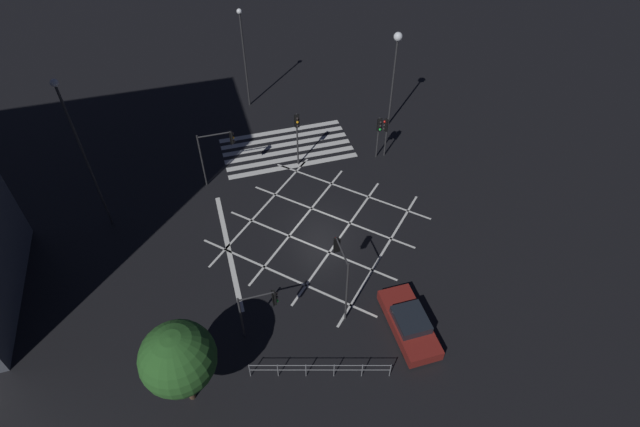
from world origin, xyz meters
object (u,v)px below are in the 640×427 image
traffic_light_se_main (218,146)px  street_lamp_far (396,54)px  street_lamp_west (79,143)px  street_tree_near (178,359)px  traffic_light_sw_main (386,130)px  traffic_light_ne_main (261,304)px  traffic_light_median_south (297,130)px  street_lamp_east (243,47)px  traffic_light_sw_cross (379,130)px  traffic_light_median_north (341,265)px  waiting_car (409,323)px

traffic_light_se_main → street_lamp_far: (-13.69, -3.34, 2.95)m
street_lamp_west → street_tree_near: 14.00m
traffic_light_sw_main → traffic_light_ne_main: bearing=47.0°
traffic_light_sw_main → traffic_light_se_main: 11.82m
traffic_light_ne_main → street_lamp_far: (-13.42, -16.02, 3.63)m
traffic_light_ne_main → traffic_light_median_south: bearing=68.2°
traffic_light_ne_main → street_lamp_east: bearing=81.5°
street_lamp_east → traffic_light_ne_main: bearing=81.5°
traffic_light_median_south → traffic_light_ne_main: traffic_light_median_south is taller
traffic_light_se_main → street_lamp_east: (-3.56, -9.35, 2.06)m
street_tree_near → traffic_light_sw_cross: bearing=-135.3°
street_lamp_west → street_lamp_far: (-21.21, -5.41, -0.33)m
traffic_light_se_main → street_lamp_west: (7.52, 2.06, 3.28)m
street_lamp_east → street_tree_near: (7.32, 24.60, -1.58)m
traffic_light_sw_main → street_lamp_west: (19.30, 1.72, 4.04)m
traffic_light_sw_main → traffic_light_sw_cross: size_ratio=0.95×
traffic_light_sw_cross → street_tree_near: 21.15m
street_tree_near → street_lamp_west: bearing=-74.1°
traffic_light_ne_main → street_tree_near: street_tree_near is taller
traffic_light_median_south → street_lamp_east: street_lamp_east is taller
traffic_light_sw_cross → traffic_light_median_south: bearing=-97.5°
traffic_light_se_main → street_lamp_east: bearing=69.2°
traffic_light_median_north → traffic_light_median_south: bearing=-4.1°
traffic_light_median_north → street_tree_near: street_tree_near is taller
street_lamp_east → waiting_car: 24.80m
traffic_light_sw_main → traffic_light_median_north: traffic_light_median_north is taller
traffic_light_median_north → street_lamp_east: 21.57m
traffic_light_sw_cross → street_lamp_west: size_ratio=0.33×
street_lamp_far → street_tree_near: street_lamp_far is taller
traffic_light_sw_cross → street_lamp_east: 12.71m
traffic_light_median_south → traffic_light_sw_cross: size_ratio=1.27×
traffic_light_sw_cross → traffic_light_se_main: 11.28m
traffic_light_sw_cross → street_lamp_west: 19.25m
traffic_light_sw_main → street_tree_near: (15.55, 14.92, 1.23)m
traffic_light_ne_main → waiting_car: bearing=-15.7°
street_lamp_west → traffic_light_median_north: bearing=140.3°
traffic_light_se_main → street_tree_near: (3.77, 15.26, 0.48)m
traffic_light_median_south → traffic_light_ne_main: bearing=-21.8°
traffic_light_se_main → street_lamp_far: 14.40m
street_lamp_east → street_lamp_far: bearing=149.4°
traffic_light_median_south → traffic_light_median_north: size_ratio=0.94×
street_lamp_east → street_lamp_west: 15.95m
traffic_light_sw_cross → traffic_light_median_north: bearing=-29.6°
street_tree_near → waiting_car: (-11.32, -0.54, -2.92)m
traffic_light_median_south → street_lamp_far: size_ratio=0.56×
traffic_light_median_south → street_tree_near: bearing=-30.7°
traffic_light_median_south → traffic_light_se_main: bearing=-86.3°
traffic_light_ne_main → street_lamp_east: size_ratio=0.40×
street_lamp_east → traffic_light_se_main: bearing=69.2°
traffic_light_ne_main → traffic_light_sw_cross: 16.46m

